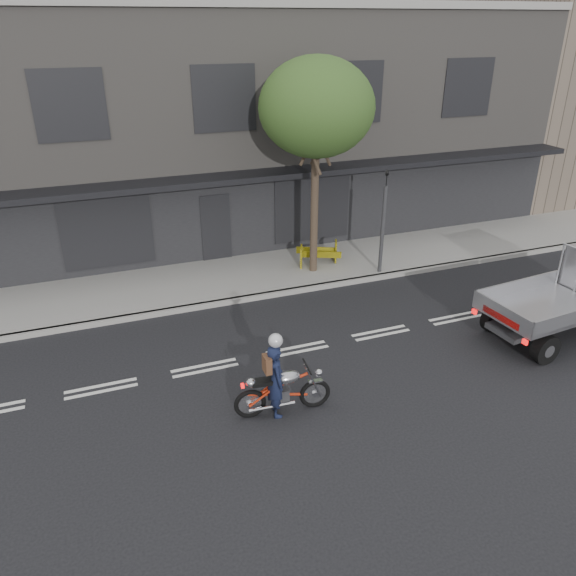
% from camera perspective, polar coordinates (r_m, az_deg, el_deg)
% --- Properties ---
extents(ground, '(80.00, 80.00, 0.00)m').
position_cam_1_polar(ground, '(14.37, 0.96, -6.27)').
color(ground, black).
rests_on(ground, ground).
extents(sidewalk, '(32.00, 3.20, 0.15)m').
position_cam_1_polar(sidewalk, '(18.28, -4.42, 1.24)').
color(sidewalk, gray).
rests_on(sidewalk, ground).
extents(kerb, '(32.00, 0.20, 0.15)m').
position_cam_1_polar(kerb, '(16.89, -2.87, -0.85)').
color(kerb, gray).
rests_on(kerb, ground).
extents(building_main, '(26.00, 10.00, 8.00)m').
position_cam_1_polar(building_main, '(23.37, -9.55, 16.40)').
color(building_main, slate).
rests_on(building_main, ground).
extents(street_tree, '(3.40, 3.40, 6.74)m').
position_cam_1_polar(street_tree, '(17.09, 2.92, 17.78)').
color(street_tree, '#382B21').
rests_on(street_tree, ground).
extents(traffic_light_pole, '(0.12, 0.12, 3.50)m').
position_cam_1_polar(traffic_light_pole, '(18.08, 9.60, 6.05)').
color(traffic_light_pole, '#2D2D30').
rests_on(traffic_light_pole, ground).
extents(motorcycle, '(2.11, 0.61, 1.08)m').
position_cam_1_polar(motorcycle, '(11.99, -0.53, -10.29)').
color(motorcycle, black).
rests_on(motorcycle, ground).
extents(rider, '(0.46, 0.64, 1.66)m').
position_cam_1_polar(rider, '(11.79, -1.23, -9.37)').
color(rider, '#131935').
rests_on(rider, ground).
extents(construction_barrier, '(1.45, 1.03, 0.75)m').
position_cam_1_polar(construction_barrier, '(18.69, 3.37, 3.34)').
color(construction_barrier, yellow).
rests_on(construction_barrier, sidewalk).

